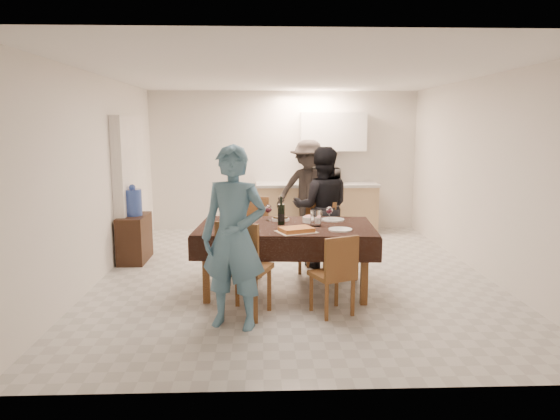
{
  "coord_description": "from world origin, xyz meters",
  "views": [
    {
      "loc": [
        -0.42,
        -6.44,
        1.95
      ],
      "look_at": [
        -0.19,
        -0.3,
        0.92
      ],
      "focal_mm": 32.0,
      "sensor_mm": 36.0,
      "label": 1
    }
  ],
  "objects_px": {
    "water_pitcher": "(316,218)",
    "person_kitchen": "(308,189)",
    "console": "(135,238)",
    "microwave": "(326,176)",
    "person_far": "(322,207)",
    "savoury_tart": "(296,230)",
    "person_near": "(234,238)",
    "water_jug": "(133,202)",
    "dining_table": "(286,228)",
    "wine_bottle": "(281,210)"
  },
  "relations": [
    {
      "from": "wine_bottle",
      "to": "person_kitchen",
      "type": "height_order",
      "value": "person_kitchen"
    },
    {
      "from": "water_pitcher",
      "to": "savoury_tart",
      "type": "relative_size",
      "value": 0.47
    },
    {
      "from": "microwave",
      "to": "wine_bottle",
      "type": "bearing_deg",
      "value": 73.99
    },
    {
      "from": "dining_table",
      "to": "person_near",
      "type": "bearing_deg",
      "value": -113.78
    },
    {
      "from": "wine_bottle",
      "to": "water_pitcher",
      "type": "height_order",
      "value": "wine_bottle"
    },
    {
      "from": "console",
      "to": "water_jug",
      "type": "distance_m",
      "value": 0.53
    },
    {
      "from": "console",
      "to": "water_pitcher",
      "type": "relative_size",
      "value": 3.79
    },
    {
      "from": "savoury_tart",
      "to": "wine_bottle",
      "type": "bearing_deg",
      "value": 109.23
    },
    {
      "from": "microwave",
      "to": "person_far",
      "type": "height_order",
      "value": "person_far"
    },
    {
      "from": "water_pitcher",
      "to": "person_near",
      "type": "relative_size",
      "value": 0.11
    },
    {
      "from": "water_jug",
      "to": "dining_table",
      "type": "bearing_deg",
      "value": -33.77
    },
    {
      "from": "microwave",
      "to": "person_far",
      "type": "bearing_deg",
      "value": 81.34
    },
    {
      "from": "person_far",
      "to": "water_jug",
      "type": "bearing_deg",
      "value": -4.55
    },
    {
      "from": "water_jug",
      "to": "person_near",
      "type": "distance_m",
      "value": 2.94
    },
    {
      "from": "dining_table",
      "to": "wine_bottle",
      "type": "bearing_deg",
      "value": 138.86
    },
    {
      "from": "water_pitcher",
      "to": "person_kitchen",
      "type": "height_order",
      "value": "person_kitchen"
    },
    {
      "from": "water_jug",
      "to": "savoury_tart",
      "type": "relative_size",
      "value": 0.94
    },
    {
      "from": "water_jug",
      "to": "wine_bottle",
      "type": "relative_size",
      "value": 1.12
    },
    {
      "from": "water_pitcher",
      "to": "microwave",
      "type": "height_order",
      "value": "microwave"
    },
    {
      "from": "savoury_tart",
      "to": "person_far",
      "type": "bearing_deg",
      "value": 72.53
    },
    {
      "from": "console",
      "to": "savoury_tart",
      "type": "bearing_deg",
      "value": -38.96
    },
    {
      "from": "savoury_tart",
      "to": "person_kitchen",
      "type": "xyz_separation_m",
      "value": [
        0.44,
        3.31,
        0.04
      ]
    },
    {
      "from": "water_jug",
      "to": "person_near",
      "type": "bearing_deg",
      "value": -57.36
    },
    {
      "from": "microwave",
      "to": "person_near",
      "type": "height_order",
      "value": "person_near"
    },
    {
      "from": "savoury_tart",
      "to": "console",
      "type": "bearing_deg",
      "value": 141.04
    },
    {
      "from": "console",
      "to": "person_near",
      "type": "distance_m",
      "value": 3.0
    },
    {
      "from": "dining_table",
      "to": "console",
      "type": "relative_size",
      "value": 2.91
    },
    {
      "from": "microwave",
      "to": "person_kitchen",
      "type": "bearing_deg",
      "value": 50.94
    },
    {
      "from": "dining_table",
      "to": "person_far",
      "type": "xyz_separation_m",
      "value": [
        0.55,
        1.05,
        0.08
      ]
    },
    {
      "from": "person_kitchen",
      "to": "dining_table",
      "type": "bearing_deg",
      "value": -100.44
    },
    {
      "from": "savoury_tart",
      "to": "microwave",
      "type": "distance_m",
      "value": 3.85
    },
    {
      "from": "person_near",
      "to": "savoury_tart",
      "type": "bearing_deg",
      "value": 62.74
    },
    {
      "from": "microwave",
      "to": "water_jug",
      "type": "bearing_deg",
      "value": 32.64
    },
    {
      "from": "console",
      "to": "microwave",
      "type": "distance_m",
      "value": 3.68
    },
    {
      "from": "person_near",
      "to": "person_far",
      "type": "relative_size",
      "value": 1.06
    },
    {
      "from": "savoury_tart",
      "to": "person_far",
      "type": "height_order",
      "value": "person_far"
    },
    {
      "from": "console",
      "to": "person_near",
      "type": "bearing_deg",
      "value": -57.36
    },
    {
      "from": "microwave",
      "to": "person_near",
      "type": "bearing_deg",
      "value": 71.81
    },
    {
      "from": "dining_table",
      "to": "console",
      "type": "distance_m",
      "value": 2.61
    },
    {
      "from": "water_pitcher",
      "to": "person_kitchen",
      "type": "distance_m",
      "value": 2.99
    },
    {
      "from": "water_jug",
      "to": "savoury_tart",
      "type": "height_order",
      "value": "water_jug"
    },
    {
      "from": "dining_table",
      "to": "person_far",
      "type": "relative_size",
      "value": 1.27
    },
    {
      "from": "console",
      "to": "wine_bottle",
      "type": "relative_size",
      "value": 2.13
    },
    {
      "from": "water_jug",
      "to": "water_pitcher",
      "type": "bearing_deg",
      "value": -30.74
    },
    {
      "from": "wine_bottle",
      "to": "person_near",
      "type": "distance_m",
      "value": 1.21
    },
    {
      "from": "water_pitcher",
      "to": "console",
      "type": "bearing_deg",
      "value": 149.26
    },
    {
      "from": "wine_bottle",
      "to": "dining_table",
      "type": "bearing_deg",
      "value": -45.0
    },
    {
      "from": "console",
      "to": "water_jug",
      "type": "relative_size",
      "value": 1.91
    },
    {
      "from": "savoury_tart",
      "to": "person_far",
      "type": "distance_m",
      "value": 1.5
    },
    {
      "from": "dining_table",
      "to": "water_pitcher",
      "type": "height_order",
      "value": "water_pitcher"
    }
  ]
}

